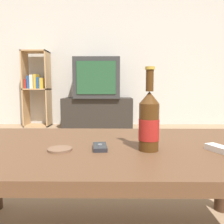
{
  "coord_description": "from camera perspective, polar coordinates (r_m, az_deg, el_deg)",
  "views": [
    {
      "loc": [
        0.03,
        -0.81,
        0.63
      ],
      "look_at": [
        0.02,
        0.23,
        0.52
      ],
      "focal_mm": 35.0,
      "sensor_mm": 36.0,
      "label": 1
    }
  ],
  "objects": [
    {
      "name": "coaster",
      "position": [
        0.78,
        -13.47,
        -9.46
      ],
      "size": [
        0.08,
        0.08,
        0.01
      ],
      "color": "brown",
      "rests_on": "coffee_table"
    },
    {
      "name": "tv_stand",
      "position": [
        3.55,
        -3.71,
        -0.16
      ],
      "size": [
        1.1,
        0.48,
        0.48
      ],
      "color": "#28231E",
      "rests_on": "ground_plane"
    },
    {
      "name": "back_wall",
      "position": [
        3.89,
        0.06,
        16.09
      ],
      "size": [
        8.0,
        0.05,
        2.6
      ],
      "color": "beige",
      "rests_on": "ground_plane"
    },
    {
      "name": "television",
      "position": [
        3.53,
        -3.78,
        8.71
      ],
      "size": [
        0.7,
        0.6,
        0.62
      ],
      "color": "#2D2D2D",
      "rests_on": "tv_stand"
    },
    {
      "name": "cell_phone",
      "position": [
        0.78,
        -3.18,
        -9.09
      ],
      "size": [
        0.06,
        0.1,
        0.02
      ],
      "rotation": [
        0.0,
        0.0,
        0.11
      ],
      "color": "#232328",
      "rests_on": "coffee_table"
    },
    {
      "name": "beer_bottle",
      "position": [
        0.75,
        9.63,
        -2.48
      ],
      "size": [
        0.07,
        0.07,
        0.28
      ],
      "color": "#47280F",
      "rests_on": "coffee_table"
    },
    {
      "name": "bookshelf",
      "position": [
        3.84,
        -19.12,
        6.2
      ],
      "size": [
        0.4,
        0.3,
        1.24
      ],
      "color": "tan",
      "rests_on": "ground_plane"
    },
    {
      "name": "coffee_table",
      "position": [
        0.85,
        -1.67,
        -12.17
      ],
      "size": [
        1.3,
        0.66,
        0.42
      ],
      "color": "brown",
      "rests_on": "ground_plane"
    }
  ]
}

